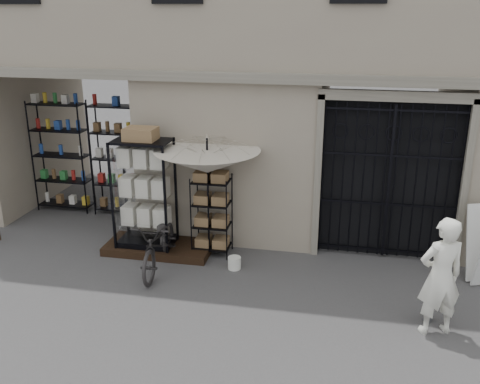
% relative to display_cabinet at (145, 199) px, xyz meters
% --- Properties ---
extents(ground, '(80.00, 80.00, 0.00)m').
position_rel_display_cabinet_xyz_m(ground, '(2.61, -1.51, -1.05)').
color(ground, black).
rests_on(ground, ground).
extents(main_building, '(14.00, 4.00, 9.00)m').
position_rel_display_cabinet_xyz_m(main_building, '(2.61, 2.49, 3.45)').
color(main_building, gray).
rests_on(main_building, ground).
extents(shop_recess, '(3.00, 1.70, 3.00)m').
position_rel_display_cabinet_xyz_m(shop_recess, '(-1.89, 1.29, 0.45)').
color(shop_recess, black).
rests_on(shop_recess, ground).
extents(shop_shelving, '(2.70, 0.50, 2.50)m').
position_rel_display_cabinet_xyz_m(shop_shelving, '(-1.94, 1.79, 0.20)').
color(shop_shelving, black).
rests_on(shop_shelving, ground).
extents(iron_gate, '(2.50, 0.21, 3.00)m').
position_rel_display_cabinet_xyz_m(iron_gate, '(4.36, 0.77, 0.44)').
color(iron_gate, black).
rests_on(iron_gate, ground).
extents(step_platform, '(2.00, 0.90, 0.15)m').
position_rel_display_cabinet_xyz_m(step_platform, '(0.21, 0.04, -0.98)').
color(step_platform, black).
rests_on(step_platform, ground).
extents(display_cabinet, '(1.16, 0.94, 2.18)m').
position_rel_display_cabinet_xyz_m(display_cabinet, '(0.00, 0.00, 0.00)').
color(display_cabinet, black).
rests_on(display_cabinet, step_platform).
extents(wire_rack, '(0.77, 0.64, 1.52)m').
position_rel_display_cabinet_xyz_m(wire_rack, '(1.23, 0.16, -0.31)').
color(wire_rack, black).
rests_on(wire_rack, ground).
extents(market_umbrella, '(1.94, 1.97, 2.69)m').
position_rel_display_cabinet_xyz_m(market_umbrella, '(1.19, 0.05, 0.88)').
color(market_umbrella, black).
rests_on(market_umbrella, ground).
extents(white_bucket, '(0.30, 0.30, 0.22)m').
position_rel_display_cabinet_xyz_m(white_bucket, '(1.77, -0.39, -0.94)').
color(white_bucket, silver).
rests_on(white_bucket, ground).
extents(bicycle, '(0.70, 1.00, 1.83)m').
position_rel_display_cabinet_xyz_m(bicycle, '(0.48, -0.64, -1.05)').
color(bicycle, black).
rests_on(bicycle, ground).
extents(steel_bollard, '(0.17, 0.17, 0.75)m').
position_rel_display_cabinet_xyz_m(steel_bollard, '(4.92, -1.46, -0.68)').
color(steel_bollard, slate).
rests_on(steel_bollard, ground).
extents(shopkeeper, '(1.19, 1.87, 0.42)m').
position_rel_display_cabinet_xyz_m(shopkeeper, '(4.97, -1.73, -1.05)').
color(shopkeeper, white).
rests_on(shopkeeper, ground).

